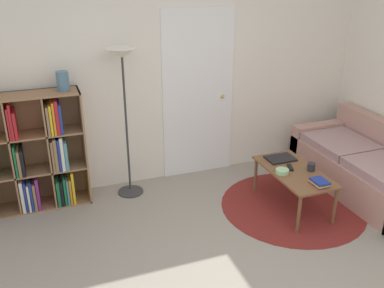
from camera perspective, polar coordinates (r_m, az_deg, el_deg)
wall_back at (r=5.05m, az=-2.05°, el=9.27°), size 7.73×0.11×2.60m
rug at (r=4.92m, az=13.22°, el=-8.03°), size 1.57×1.57×0.01m
bookshelf at (r=4.84m, az=-21.01°, el=-1.56°), size 1.13×0.34×1.28m
floor_lamp at (r=4.59m, az=-9.17°, el=9.05°), size 0.32×0.32×1.68m
couch at (r=5.41m, az=22.70°, el=-3.08°), size 0.86×1.88×0.77m
coffee_table at (r=4.74m, az=13.45°, el=-3.98°), size 0.51×0.98×0.44m
laptop at (r=4.94m, az=11.71°, el=-1.91°), size 0.32×0.23×0.02m
bowl at (r=4.62m, az=11.94°, el=-3.58°), size 0.14×0.14×0.05m
book_stack_on_table at (r=4.48m, az=16.64°, el=-4.96°), size 0.14×0.19×0.05m
cup at (r=4.74m, az=15.62°, el=-2.96°), size 0.08×0.08×0.09m
remote at (r=4.75m, az=12.97°, el=-3.06°), size 0.09×0.15×0.02m
vase_on_shelf at (r=4.59m, az=-16.84°, el=8.03°), size 0.13×0.13×0.20m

